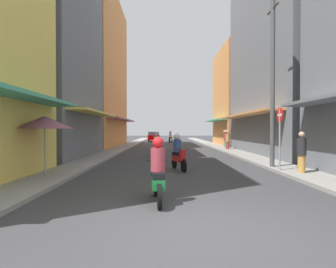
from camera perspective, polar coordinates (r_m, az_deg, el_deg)
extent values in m
plane|color=#38383A|center=(27.31, 0.72, -2.83)|extent=(116.36, 116.36, 0.00)
cube|color=gray|center=(27.60, -9.03, -2.67)|extent=(1.58, 60.89, 0.12)
cube|color=gray|center=(27.80, 10.41, -2.65)|extent=(1.58, 60.89, 0.12)
cube|color=#4CB28C|center=(9.38, -28.50, 7.18)|extent=(1.10, 7.98, 0.12)
cube|color=slate|center=(20.02, -24.56, 15.22)|extent=(6.00, 8.63, 13.49)
cube|color=#EFD159|center=(18.28, -14.39, 4.12)|extent=(1.10, 7.77, 0.12)
cube|color=#D88C4C|center=(30.68, -15.72, 11.93)|extent=(6.00, 13.38, 15.33)
cube|color=#B7727F|center=(29.40, -9.08, 2.88)|extent=(1.10, 12.04, 0.12)
cube|color=slate|center=(22.47, 24.00, 13.84)|extent=(6.00, 12.97, 13.66)
cube|color=#D88C4C|center=(20.72, 15.07, 3.72)|extent=(1.10, 11.67, 0.12)
cube|color=#D88C4C|center=(33.07, 15.49, 6.99)|extent=(6.00, 9.14, 10.62)
cube|color=#4CB28C|center=(32.11, 9.45, 2.71)|extent=(1.10, 8.23, 0.12)
cylinder|color=black|center=(42.84, 1.43, -1.12)|extent=(0.24, 0.56, 0.56)
cylinder|color=black|center=(44.04, 1.87, -1.07)|extent=(0.24, 0.56, 0.56)
cube|color=#1E38B7|center=(43.48, 1.67, -0.80)|extent=(0.57, 1.04, 0.24)
cube|color=black|center=(43.67, 1.74, -0.53)|extent=(0.44, 0.62, 0.14)
cylinder|color=#1E38B7|center=(42.95, 1.48, -0.56)|extent=(0.28, 0.28, 0.45)
cylinder|color=black|center=(42.94, 1.48, -0.22)|extent=(0.53, 0.19, 0.03)
cylinder|color=beige|center=(43.62, 1.72, -0.08)|extent=(0.34, 0.34, 0.55)
sphere|color=#B2B2B7|center=(43.61, 1.72, 0.45)|extent=(0.26, 0.26, 0.26)
cylinder|color=black|center=(7.59, -2.51, -10.32)|extent=(0.14, 0.57, 0.56)
cylinder|color=black|center=(6.37, -1.74, -12.49)|extent=(0.14, 0.57, 0.56)
cube|color=#197233|center=(6.88, -2.13, -9.60)|extent=(0.38, 1.02, 0.24)
cube|color=black|center=(6.65, -2.01, -8.22)|extent=(0.34, 0.59, 0.14)
cylinder|color=#197233|center=(7.39, -2.45, -7.31)|extent=(0.28, 0.28, 0.45)
cylinder|color=black|center=(7.36, -2.45, -5.38)|extent=(0.55, 0.09, 0.03)
cylinder|color=#99333F|center=(6.66, -2.04, -5.18)|extent=(0.34, 0.34, 0.55)
sphere|color=red|center=(6.63, -2.04, -1.73)|extent=(0.26, 0.26, 0.26)
cylinder|color=black|center=(11.75, 3.17, -6.33)|extent=(0.23, 0.56, 0.56)
cylinder|color=black|center=(12.93, 1.27, -5.68)|extent=(0.23, 0.56, 0.56)
cube|color=red|center=(12.36, 2.10, -4.95)|extent=(0.55, 1.04, 0.24)
cube|color=black|center=(12.53, 1.81, -3.96)|extent=(0.43, 0.62, 0.14)
cylinder|color=red|center=(11.82, 2.96, -4.24)|extent=(0.28, 0.28, 0.45)
cylinder|color=black|center=(11.80, 2.96, -3.03)|extent=(0.54, 0.18, 0.03)
cylinder|color=#334C8C|center=(12.46, 1.88, -2.37)|extent=(0.34, 0.34, 0.55)
sphere|color=silver|center=(12.44, 1.88, -0.53)|extent=(0.26, 0.26, 0.26)
cylinder|color=black|center=(38.22, 0.79, -1.36)|extent=(0.23, 0.56, 0.56)
cylinder|color=black|center=(37.02, 0.30, -1.43)|extent=(0.23, 0.56, 0.56)
cube|color=silver|center=(37.56, 0.53, -1.06)|extent=(0.54, 1.04, 0.24)
cube|color=black|center=(37.36, 0.45, -0.77)|extent=(0.42, 0.62, 0.14)
cylinder|color=silver|center=(38.09, 0.74, -0.74)|extent=(0.28, 0.28, 0.45)
cylinder|color=black|center=(38.08, 0.74, -0.36)|extent=(0.54, 0.18, 0.03)
cylinder|color=beige|center=(37.40, 0.47, -0.23)|extent=(0.34, 0.34, 0.55)
sphere|color=red|center=(37.40, 0.47, 0.39)|extent=(0.26, 0.26, 0.26)
cylinder|color=black|center=(19.69, -2.54, -3.43)|extent=(0.13, 0.56, 0.56)
cylinder|color=black|center=(18.45, -2.32, -3.72)|extent=(0.13, 0.56, 0.56)
cube|color=orange|center=(19.01, -2.42, -2.92)|extent=(0.37, 1.02, 0.24)
cube|color=black|center=(18.79, -2.39, -2.36)|extent=(0.33, 0.58, 0.14)
cylinder|color=orange|center=(19.54, -2.52, -2.23)|extent=(0.28, 0.28, 0.45)
cylinder|color=black|center=(19.53, -2.52, -1.50)|extent=(0.55, 0.08, 0.03)
cylinder|color=beige|center=(18.83, -2.40, -1.28)|extent=(0.34, 0.34, 0.55)
sphere|color=#B2B2B7|center=(18.82, -2.40, -0.07)|extent=(0.26, 0.26, 0.26)
cube|color=#8C0000|center=(43.64, -2.96, -0.67)|extent=(2.01, 4.20, 0.70)
cube|color=#333D47|center=(43.48, -2.96, 0.05)|extent=(1.73, 2.20, 0.60)
cylinder|color=black|center=(44.89, -3.95, -0.98)|extent=(0.22, 0.65, 0.64)
cylinder|color=black|center=(44.92, -2.04, -0.98)|extent=(0.22, 0.65, 0.64)
cylinder|color=black|center=(42.39, -3.94, -1.09)|extent=(0.22, 0.65, 0.64)
cylinder|color=black|center=(42.42, -1.92, -1.09)|extent=(0.22, 0.65, 0.64)
cylinder|color=#BF8C3F|center=(11.96, 25.27, -5.77)|extent=(0.28, 0.28, 0.78)
cylinder|color=#262628|center=(11.90, 25.29, -2.34)|extent=(0.34, 0.34, 0.66)
sphere|color=tan|center=(11.88, 25.30, -0.09)|extent=(0.22, 0.22, 0.22)
cylinder|color=#598C59|center=(26.37, 11.46, -2.13)|extent=(0.28, 0.28, 0.78)
cylinder|color=#99333F|center=(26.34, 11.47, -0.57)|extent=(0.34, 0.34, 0.66)
sphere|color=tan|center=(26.33, 11.47, 0.45)|extent=(0.22, 0.22, 0.22)
cone|color=#D1B77A|center=(26.33, 11.47, 0.67)|extent=(0.44, 0.44, 0.16)
cylinder|color=#99333F|center=(24.48, 11.91, -2.38)|extent=(0.28, 0.28, 0.76)
cylinder|color=#BF8C3F|center=(24.45, 11.91, -0.73)|extent=(0.34, 0.34, 0.64)
sphere|color=tan|center=(24.44, 11.92, 0.36)|extent=(0.22, 0.22, 0.22)
cylinder|color=#99999E|center=(10.95, -23.54, -2.97)|extent=(0.05, 0.05, 2.07)
cone|color=#8C4C59|center=(10.93, -23.57, 2.18)|extent=(1.99, 1.99, 0.45)
cylinder|color=#4C4C4F|center=(13.50, 20.29, 9.69)|extent=(0.20, 0.20, 7.67)
cylinder|color=#3F382D|center=(14.36, 20.36, 22.55)|extent=(0.08, 1.20, 0.08)
cylinder|color=gray|center=(12.32, 21.56, -1.30)|extent=(0.07, 0.07, 2.60)
cylinder|color=red|center=(12.32, 21.58, 3.58)|extent=(0.02, 0.60, 0.60)
cube|color=white|center=(12.32, 21.58, 3.58)|extent=(0.03, 0.40, 0.10)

